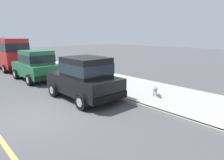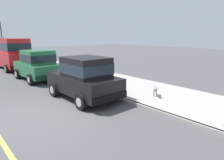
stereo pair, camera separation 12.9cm
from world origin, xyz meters
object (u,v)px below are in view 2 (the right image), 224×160
(car_green_hatchback, at_px, (37,65))
(dog_grey, at_px, (155,90))
(street_lamp, at_px, (1,34))
(car_red_van, at_px, (13,52))
(car_black_hatchback, at_px, (84,77))

(car_green_hatchback, xyz_separation_m, dog_grey, (2.41, -7.27, -0.55))
(street_lamp, bearing_deg, car_red_van, -98.45)
(car_red_van, bearing_deg, car_green_hatchback, -91.29)
(car_red_van, bearing_deg, street_lamp, 81.55)
(car_black_hatchback, bearing_deg, car_red_van, 89.77)
(car_black_hatchback, distance_m, car_red_van, 10.54)
(car_black_hatchback, relative_size, car_green_hatchback, 1.00)
(car_black_hatchback, xyz_separation_m, dog_grey, (2.33, -2.11, -0.55))
(car_green_hatchback, bearing_deg, car_red_van, 88.71)
(car_black_hatchback, distance_m, car_green_hatchback, 5.16)
(car_green_hatchback, distance_m, car_red_van, 5.40)
(car_black_hatchback, xyz_separation_m, street_lamp, (1.40, 19.64, 1.93))
(car_black_hatchback, height_order, car_red_van, car_red_van)
(car_black_hatchback, distance_m, street_lamp, 19.78)
(dog_grey, relative_size, street_lamp, 0.14)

